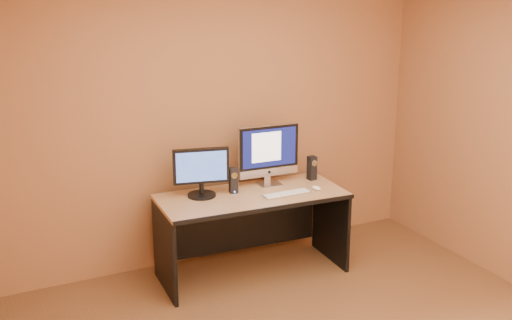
{
  "coord_description": "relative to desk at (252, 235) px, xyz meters",
  "views": [
    {
      "loc": [
        -2.1,
        -3.08,
        2.53
      ],
      "look_at": [
        0.11,
        1.39,
        1.06
      ],
      "focal_mm": 45.0,
      "sensor_mm": 36.0,
      "label": 1
    }
  ],
  "objects": [
    {
      "name": "walls",
      "position": [
        -0.12,
        -1.49,
        0.94
      ],
      "size": [
        4.0,
        4.0,
        2.6
      ],
      "primitive_type": null,
      "color": "#8F5F39",
      "rests_on": "ground"
    },
    {
      "name": "desk",
      "position": [
        0.0,
        0.0,
        0.0
      ],
      "size": [
        1.61,
        0.77,
        0.73
      ],
      "primitive_type": null,
      "rotation": [
        0.0,
        0.0,
        -0.06
      ],
      "color": "tan",
      "rests_on": "ground"
    },
    {
      "name": "imac",
      "position": [
        0.26,
        0.17,
        0.63
      ],
      "size": [
        0.57,
        0.23,
        0.54
      ],
      "primitive_type": null,
      "rotation": [
        0.0,
        0.0,
        -0.05
      ],
      "color": "#AFAFB4",
      "rests_on": "desk"
    },
    {
      "name": "second_monitor",
      "position": [
        -0.39,
        0.15,
        0.57
      ],
      "size": [
        0.51,
        0.34,
        0.41
      ],
      "primitive_type": null,
      "rotation": [
        0.0,
        0.0,
        -0.23
      ],
      "color": "black",
      "rests_on": "desk"
    },
    {
      "name": "speaker_left",
      "position": [
        -0.12,
        0.12,
        0.47
      ],
      "size": [
        0.08,
        0.08,
        0.22
      ],
      "primitive_type": null,
      "rotation": [
        0.0,
        0.0,
        -0.16
      ],
      "color": "black",
      "rests_on": "desk"
    },
    {
      "name": "speaker_right",
      "position": [
        0.66,
        0.13,
        0.47
      ],
      "size": [
        0.07,
        0.08,
        0.22
      ],
      "primitive_type": null,
      "rotation": [
        0.0,
        0.0,
        0.08
      ],
      "color": "black",
      "rests_on": "desk"
    },
    {
      "name": "keyboard",
      "position": [
        0.26,
        -0.13,
        0.37
      ],
      "size": [
        0.42,
        0.12,
        0.02
      ],
      "primitive_type": "cube",
      "rotation": [
        0.0,
        0.0,
        0.01
      ],
      "color": "silver",
      "rests_on": "desk"
    },
    {
      "name": "mouse",
      "position": [
        0.55,
        -0.14,
        0.38
      ],
      "size": [
        0.07,
        0.11,
        0.04
      ],
      "primitive_type": "ellipsoid",
      "rotation": [
        0.0,
        0.0,
        0.12
      ],
      "color": "white",
      "rests_on": "desk"
    },
    {
      "name": "cable_a",
      "position": [
        0.28,
        0.3,
        0.37
      ],
      "size": [
        0.09,
        0.2,
        0.01
      ],
      "primitive_type": "cylinder",
      "rotation": [
        1.57,
        0.0,
        0.37
      ],
      "color": "black",
      "rests_on": "desk"
    },
    {
      "name": "cable_b",
      "position": [
        0.25,
        0.28,
        0.37
      ],
      "size": [
        0.11,
        0.15,
        0.01
      ],
      "primitive_type": "cylinder",
      "rotation": [
        1.57,
        0.0,
        -0.64
      ],
      "color": "black",
      "rests_on": "desk"
    }
  ]
}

